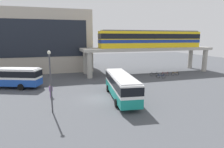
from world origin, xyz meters
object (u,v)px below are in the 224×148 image
object	(u,v)px
bus_main	(121,84)
bicycle_blue	(161,76)
station_building	(26,41)
bicycle_orange	(175,74)
train	(151,39)
bicycle_red	(165,74)
pedestrian_by_bike_rack	(51,91)
bus_secondary	(6,76)
bicycle_green	(119,80)
bicycle_black	(154,74)

from	to	relation	value
bus_main	bicycle_blue	distance (m)	15.60
station_building	bicycle_orange	distance (m)	35.91
train	bicycle_red	size ratio (longest dim) A/B	13.73
bus_main	pedestrian_by_bike_rack	distance (m)	9.62
train	bus_secondary	bearing A→B (deg)	-167.88
bicycle_green	bicycle_black	world-z (taller)	same
train	bicycle_green	distance (m)	14.35
bus_main	bicycle_red	distance (m)	18.39
station_building	bicycle_black	size ratio (longest dim) A/B	17.69
bus_secondary	bicycle_orange	bearing A→B (deg)	1.91
bus_secondary	bicycle_blue	size ratio (longest dim) A/B	6.69
station_building	bicycle_red	world-z (taller)	station_building
bus_main	bicycle_orange	world-z (taller)	bus_main
bicycle_orange	pedestrian_by_bike_rack	size ratio (longest dim) A/B	1.03
station_building	bicycle_blue	distance (m)	33.08
bicycle_black	pedestrian_by_bike_rack	distance (m)	22.46
bicycle_red	bicycle_blue	bearing A→B (deg)	-138.51
train	station_building	bearing A→B (deg)	157.18
bicycle_orange	bicycle_black	distance (m)	4.67
train	bicycle_green	world-z (taller)	train
train	bus_main	size ratio (longest dim) A/B	2.15
bus_main	bicycle_black	size ratio (longest dim) A/B	6.59
bus_secondary	train	bearing A→B (deg)	12.12
bus_main	bicycle_blue	xyz separation A→B (m)	(11.90, 9.96, -1.63)
station_building	train	world-z (taller)	station_building
station_building	bicycle_green	size ratio (longest dim) A/B	16.88
bicycle_red	bus_main	bearing A→B (deg)	-139.82
station_building	bicycle_orange	world-z (taller)	station_building
station_building	bicycle_green	distance (m)	26.75
bicycle_blue	bicycle_black	world-z (taller)	same
bus_secondary	pedestrian_by_bike_rack	xyz separation A→B (m)	(6.94, -7.18, -1.17)
bus_secondary	bicycle_green	world-z (taller)	bus_secondary
pedestrian_by_bike_rack	bus_main	bearing A→B (deg)	-20.51
bicycle_green	bicycle_black	size ratio (longest dim) A/B	1.05
bus_main	bus_secondary	distance (m)	19.05
train	bicycle_black	distance (m)	8.70
bicycle_green	station_building	bearing A→B (deg)	133.23
train	pedestrian_by_bike_rack	size ratio (longest dim) A/B	13.93
bicycle_red	train	bearing A→B (deg)	101.30
bus_secondary	bicycle_red	world-z (taller)	bus_secondary
station_building	pedestrian_by_bike_rack	distance (m)	26.48
bicycle_green	bicycle_orange	bearing A→B (deg)	8.77
bicycle_blue	bicycle_black	distance (m)	2.32
train	bicycle_blue	bearing A→B (deg)	-99.38
station_building	bicycle_orange	bearing A→B (deg)	-28.46
bus_main	bicycle_black	distance (m)	17.01
bicycle_red	bicycle_blue	size ratio (longest dim) A/B	1.05
bicycle_green	bus_main	bearing A→B (deg)	-107.43
station_building	train	xyz separation A→B (m)	(27.74, -11.67, 0.60)
bicycle_red	bus_secondary	bearing A→B (deg)	-177.52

